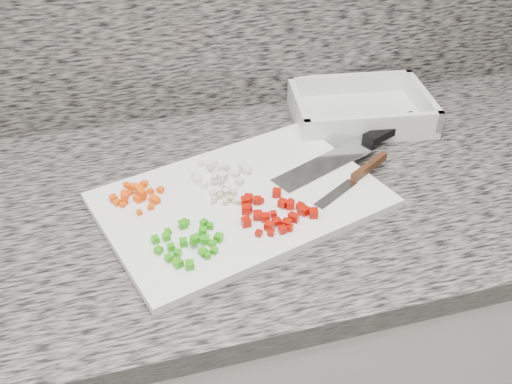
# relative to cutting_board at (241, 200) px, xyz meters

# --- Properties ---
(cabinet) EXTENTS (3.92, 0.62, 0.86)m
(cabinet) POSITION_rel_cutting_board_xyz_m (-0.05, 0.04, -0.48)
(cabinet) COLOR silver
(cabinet) RESTS_ON ground
(countertop) EXTENTS (3.96, 0.64, 0.04)m
(countertop) POSITION_rel_cutting_board_xyz_m (-0.05, 0.04, -0.03)
(countertop) COLOR slate
(countertop) RESTS_ON cabinet
(cutting_board) EXTENTS (0.52, 0.42, 0.02)m
(cutting_board) POSITION_rel_cutting_board_xyz_m (0.00, 0.00, 0.00)
(cutting_board) COLOR white
(cutting_board) RESTS_ON countertop
(carrot_pile) EXTENTS (0.09, 0.09, 0.02)m
(carrot_pile) POSITION_rel_cutting_board_xyz_m (-0.17, 0.04, 0.01)
(carrot_pile) COLOR #FA4D05
(carrot_pile) RESTS_ON cutting_board
(onion_pile) EXTENTS (0.11, 0.11, 0.02)m
(onion_pile) POSITION_rel_cutting_board_xyz_m (-0.02, 0.06, 0.02)
(onion_pile) COLOR silver
(onion_pile) RESTS_ON cutting_board
(green_pepper_pile) EXTENTS (0.11, 0.11, 0.02)m
(green_pepper_pile) POSITION_rel_cutting_board_xyz_m (-0.11, -0.10, 0.01)
(green_pepper_pile) COLOR #2B9A0E
(green_pepper_pile) RESTS_ON cutting_board
(red_pepper_pile) EXTENTS (0.13, 0.11, 0.01)m
(red_pepper_pile) POSITION_rel_cutting_board_xyz_m (0.04, -0.06, 0.01)
(red_pepper_pile) COLOR #A80B02
(red_pepper_pile) RESTS_ON cutting_board
(garlic_pile) EXTENTS (0.06, 0.04, 0.01)m
(garlic_pile) POSITION_rel_cutting_board_xyz_m (-0.02, -0.00, 0.01)
(garlic_pile) COLOR beige
(garlic_pile) RESTS_ON cutting_board
(chef_knife) EXTENTS (0.35, 0.18, 0.02)m
(chef_knife) POSITION_rel_cutting_board_xyz_m (0.28, 0.10, 0.01)
(chef_knife) COLOR silver
(chef_knife) RESTS_ON cutting_board
(paring_knife) EXTENTS (0.18, 0.12, 0.02)m
(paring_knife) POSITION_rel_cutting_board_xyz_m (0.22, 0.00, 0.01)
(paring_knife) COLOR silver
(paring_knife) RESTS_ON cutting_board
(tray) EXTENTS (0.30, 0.24, 0.06)m
(tray) POSITION_rel_cutting_board_xyz_m (0.31, 0.22, 0.01)
(tray) COLOR silver
(tray) RESTS_ON countertop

